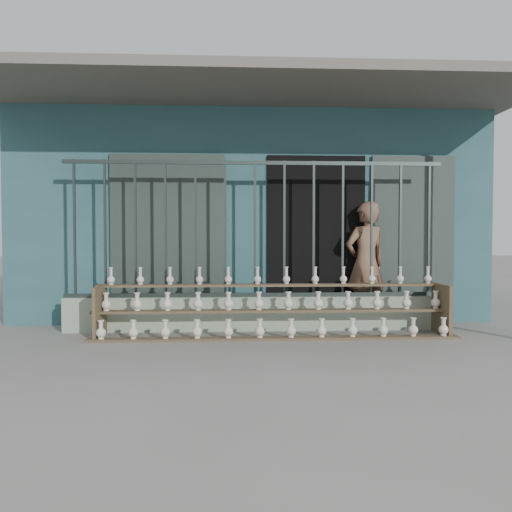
{
  "coord_description": "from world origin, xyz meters",
  "views": [
    {
      "loc": [
        -0.32,
        -5.3,
        1.22
      ],
      "look_at": [
        0.0,
        1.0,
        1.0
      ],
      "focal_mm": 35.0,
      "sensor_mm": 36.0,
      "label": 1
    }
  ],
  "objects": [
    {
      "name": "ground",
      "position": [
        0.0,
        0.0,
        0.0
      ],
      "size": [
        60.0,
        60.0,
        0.0
      ],
      "primitive_type": "plane",
      "color": "slate"
    },
    {
      "name": "workshop_building",
      "position": [
        0.0,
        4.23,
        1.62
      ],
      "size": [
        7.4,
        6.6,
        3.21
      ],
      "color": "#284F55",
      "rests_on": "ground"
    },
    {
      "name": "parapet_wall",
      "position": [
        0.0,
        1.3,
        0.23
      ],
      "size": [
        5.0,
        0.2,
        0.45
      ],
      "primitive_type": "cube",
      "color": "#8EA089",
      "rests_on": "ground"
    },
    {
      "name": "security_fence",
      "position": [
        -0.0,
        1.3,
        1.35
      ],
      "size": [
        5.0,
        0.04,
        1.8
      ],
      "color": "#283330",
      "rests_on": "parapet_wall"
    },
    {
      "name": "shelf_rack",
      "position": [
        0.22,
        0.89,
        0.36
      ],
      "size": [
        4.5,
        0.68,
        0.85
      ],
      "color": "brown",
      "rests_on": "ground"
    },
    {
      "name": "elderly_woman",
      "position": [
        1.58,
        1.61,
        0.87
      ],
      "size": [
        0.74,
        0.6,
        1.74
      ],
      "primitive_type": "imported",
      "rotation": [
        0.0,
        0.0,
        3.48
      ],
      "color": "brown",
      "rests_on": "ground"
    }
  ]
}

